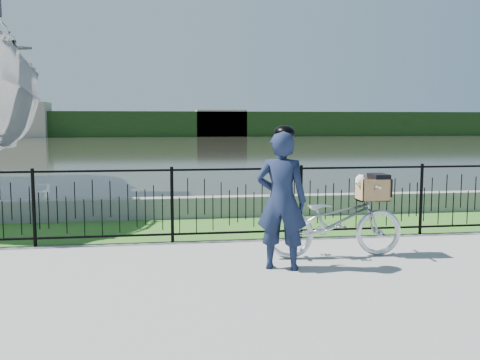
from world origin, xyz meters
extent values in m
plane|color=gray|center=(0.00, 0.00, 0.00)|extent=(120.00, 120.00, 0.00)
cube|color=#346A21|center=(0.00, 2.60, 0.00)|extent=(60.00, 2.00, 0.01)
plane|color=#26271D|center=(0.00, 33.00, 0.00)|extent=(120.00, 120.00, 0.00)
cube|color=gray|center=(0.00, 3.60, 0.20)|extent=(60.00, 0.30, 0.40)
cube|color=#224219|center=(0.00, 60.00, 1.50)|extent=(120.00, 6.00, 3.00)
cube|color=#B3A48F|center=(-18.00, 58.00, 2.00)|extent=(8.00, 4.00, 4.00)
cube|color=#B3A48F|center=(6.00, 58.50, 1.60)|extent=(6.00, 3.00, 3.20)
imported|color=silver|center=(1.15, 0.40, 0.49)|extent=(1.88, 0.65, 0.99)
cube|color=black|center=(1.67, 0.40, 0.76)|extent=(0.38, 0.18, 0.02)
cube|color=#A0764A|center=(1.67, 0.40, 0.77)|extent=(0.39, 0.31, 0.01)
cube|color=#A0764A|center=(1.67, 0.55, 0.91)|extent=(0.39, 0.01, 0.30)
cube|color=#A0764A|center=(1.67, 0.25, 0.91)|extent=(0.39, 0.02, 0.30)
cube|color=#A0764A|center=(1.86, 0.40, 0.91)|extent=(0.02, 0.31, 0.30)
cube|color=#A0764A|center=(1.49, 0.40, 0.91)|extent=(0.02, 0.31, 0.30)
cube|color=black|center=(1.76, 0.40, 1.09)|extent=(0.21, 0.33, 0.06)
cube|color=black|center=(1.88, 0.40, 0.94)|extent=(0.02, 0.33, 0.24)
ellipsoid|color=silver|center=(1.65, 0.40, 0.89)|extent=(0.31, 0.22, 0.20)
sphere|color=silver|center=(1.50, 0.38, 1.04)|extent=(0.15, 0.15, 0.15)
sphere|color=silver|center=(1.45, 0.36, 1.01)|extent=(0.07, 0.07, 0.07)
sphere|color=black|center=(1.43, 0.35, 1.00)|extent=(0.02, 0.02, 0.02)
cone|color=brown|center=(1.50, 0.44, 1.10)|extent=(0.06, 0.08, 0.08)
cone|color=brown|center=(1.52, 0.34, 1.10)|extent=(0.06, 0.08, 0.08)
imported|color=#141D38|center=(0.31, -0.08, 0.86)|extent=(0.72, 0.59, 1.71)
ellipsoid|color=black|center=(0.31, -0.08, 1.69)|extent=(0.26, 0.29, 0.18)
camera|label=1|loc=(-1.14, -6.44, 1.83)|focal=40.00mm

